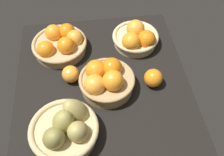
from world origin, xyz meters
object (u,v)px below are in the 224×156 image
Objects in this scene: basket_near_right_pears at (66,129)px; loose_orange_front_gap at (71,74)px; basket_near_left at (60,43)px; basket_center at (106,80)px; basket_far_left at (136,38)px; loose_orange_back_gap at (153,78)px.

basket_near_right_pears is 3.38× the size of loose_orange_front_gap.
loose_orange_front_gap is (-25.51, 2.26, -1.43)cm from basket_near_right_pears.
basket_near_left is 30.04cm from basket_center.
basket_far_left is at bearing 142.29° from basket_near_right_pears.
loose_orange_back_gap is (-18.98, 35.49, -1.23)cm from basket_near_right_pears.
basket_center reaches higher than basket_near_left.
basket_near_right_pears is at bearing -5.05° from loose_orange_front_gap.
basket_near_left is at bearing -143.59° from basket_center.
basket_center is (-19.49, 16.12, 0.19)cm from basket_near_right_pears.
loose_orange_back_gap is at bearing 88.49° from basket_center.
basket_center is (24.16, 17.82, 1.08)cm from basket_near_left.
basket_far_left is at bearing 119.05° from loose_orange_front_gap.
basket_near_right_pears is at bearing -39.58° from basket_center.
loose_orange_front_gap is at bearing -60.95° from basket_far_left.
basket_near_right_pears reaches higher than loose_orange_back_gap.
basket_far_left reaches higher than basket_near_left.
basket_near_left is 44.62cm from loose_orange_back_gap.
basket_far_left is 0.88× the size of basket_near_right_pears.
loose_orange_front_gap is (17.01, -30.62, -0.77)cm from basket_far_left.
basket_near_left is 18.58cm from loose_orange_front_gap.
loose_orange_back_gap is (6.52, 33.23, 0.20)cm from loose_orange_front_gap.
basket_near_left reaches higher than loose_orange_front_gap.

